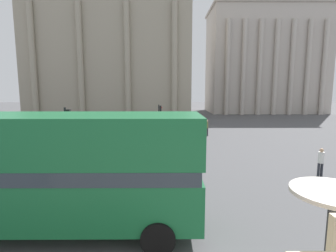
% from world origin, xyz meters
% --- Properties ---
extents(double_decker_bus, '(10.68, 2.71, 4.18)m').
position_xyz_m(double_decker_bus, '(-4.34, 6.44, 2.34)').
color(double_decker_bus, black).
rests_on(double_decker_bus, ground_plane).
extents(cafe_dining_table, '(0.60, 0.60, 0.73)m').
position_xyz_m(cafe_dining_table, '(1.05, -0.35, 4.10)').
color(cafe_dining_table, '#2D2D30').
rests_on(cafe_dining_table, cafe_floor_slab).
extents(plaza_building_left, '(27.77, 14.54, 21.99)m').
position_xyz_m(plaza_building_left, '(-9.73, 46.20, 11.00)').
color(plaza_building_left, '#A39984').
rests_on(plaza_building_left, ground_plane).
extents(plaza_building_right, '(24.12, 13.50, 21.92)m').
position_xyz_m(plaza_building_right, '(21.11, 55.98, 10.95)').
color(plaza_building_right, '#BCB2A8').
rests_on(plaza_building_right, ground_plane).
extents(traffic_light_near, '(0.42, 0.24, 4.04)m').
position_xyz_m(traffic_light_near, '(-5.49, 11.87, 2.63)').
color(traffic_light_near, black).
rests_on(traffic_light_near, ground_plane).
extents(traffic_light_mid, '(0.42, 0.24, 3.31)m').
position_xyz_m(traffic_light_mid, '(-0.89, 16.98, 2.18)').
color(traffic_light_mid, black).
rests_on(traffic_light_mid, ground_plane).
extents(traffic_light_far, '(0.42, 0.24, 3.43)m').
position_xyz_m(traffic_light_far, '(-0.83, 24.78, 2.26)').
color(traffic_light_far, black).
rests_on(traffic_light_far, ground_plane).
extents(pedestrian_white, '(0.32, 0.32, 1.67)m').
position_xyz_m(pedestrian_white, '(8.71, 12.38, 0.96)').
color(pedestrian_white, '#282B33').
rests_on(pedestrian_white, ground_plane).
extents(pedestrian_red, '(0.32, 0.32, 1.67)m').
position_xyz_m(pedestrian_red, '(2.27, 27.12, 0.96)').
color(pedestrian_red, '#282B33').
rests_on(pedestrian_red, ground_plane).
extents(pedestrian_olive, '(0.32, 0.32, 1.78)m').
position_xyz_m(pedestrian_olive, '(4.20, 25.61, 1.03)').
color(pedestrian_olive, '#282B33').
rests_on(pedestrian_olive, ground_plane).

